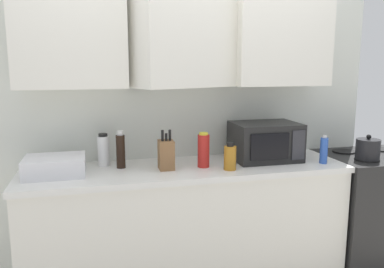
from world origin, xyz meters
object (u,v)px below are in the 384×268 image
object	(u,v)px
stove_range	(369,209)
bottle_amber_vinegar	(230,157)
kettle	(368,149)
microwave	(265,141)
dish_rack	(55,166)
bottle_red_sauce	(204,150)
bottle_soy_dark	(121,151)
bottle_blue_cleaner	(324,150)
bottle_white_jar	(104,150)
knife_block	(166,154)

from	to	relation	value
stove_range	bottle_amber_vinegar	distance (m)	1.37
kettle	microwave	distance (m)	0.76
dish_rack	kettle	bearing A→B (deg)	-4.11
microwave	bottle_red_sauce	bearing A→B (deg)	-169.78
bottle_soy_dark	bottle_blue_cleaner	distance (m)	1.45
stove_range	bottle_white_jar	size ratio (longest dim) A/B	3.94
bottle_amber_vinegar	kettle	bearing A→B (deg)	-0.08
stove_range	bottle_blue_cleaner	size ratio (longest dim) A/B	4.44
stove_range	bottle_soy_dark	xyz separation A→B (m)	(-1.97, 0.09, 0.57)
bottle_red_sauce	bottle_white_jar	xyz separation A→B (m)	(-0.67, 0.20, -0.01)
bottle_white_jar	microwave	bearing A→B (deg)	-5.34
microwave	stove_range	bearing A→B (deg)	-4.26
dish_rack	knife_block	size ratio (longest dim) A/B	1.39
stove_range	kettle	xyz separation A→B (m)	(-0.17, -0.14, 0.54)
microwave	knife_block	world-z (taller)	microwave
knife_block	dish_rack	bearing A→B (deg)	176.83
microwave	knife_block	distance (m)	0.77
kettle	knife_block	bearing A→B (deg)	175.43
stove_range	microwave	size ratio (longest dim) A/B	1.90
microwave	dish_rack	xyz separation A→B (m)	(-1.49, -0.05, -0.08)
bottle_red_sauce	microwave	bearing A→B (deg)	10.22
kettle	bottle_white_jar	size ratio (longest dim) A/B	0.80
bottle_soy_dark	dish_rack	bearing A→B (deg)	-170.32
bottle_red_sauce	knife_block	bearing A→B (deg)	179.23
stove_range	knife_block	distance (m)	1.76
bottle_blue_cleaner	bottle_soy_dark	bearing A→B (deg)	170.81
knife_block	bottle_amber_vinegar	size ratio (longest dim) A/B	1.45
bottle_red_sauce	bottle_amber_vinegar	world-z (taller)	bottle_red_sauce
bottle_soy_dark	bottle_amber_vinegar	size ratio (longest dim) A/B	1.38
dish_rack	knife_block	distance (m)	0.73
kettle	bottle_red_sauce	size ratio (longest dim) A/B	0.76
dish_rack	bottle_soy_dark	xyz separation A→B (m)	(0.43, 0.07, 0.06)
bottle_white_jar	bottle_soy_dark	bearing A→B (deg)	-36.80
bottle_soy_dark	bottle_blue_cleaner	size ratio (longest dim) A/B	1.26
bottle_red_sauce	bottle_white_jar	bearing A→B (deg)	163.38
bottle_amber_vinegar	stove_range	bearing A→B (deg)	6.30
microwave	bottle_red_sauce	world-z (taller)	microwave
bottle_red_sauce	bottle_amber_vinegar	distance (m)	0.19
microwave	bottle_amber_vinegar	world-z (taller)	microwave
bottle_red_sauce	bottle_blue_cleaner	size ratio (longest dim) A/B	1.19
microwave	bottle_white_jar	distance (m)	1.18
kettle	bottle_white_jar	world-z (taller)	bottle_white_jar
knife_block	kettle	bearing A→B (deg)	-4.57
dish_rack	bottle_blue_cleaner	xyz separation A→B (m)	(1.86, -0.16, 0.04)
microwave	bottle_white_jar	world-z (taller)	microwave
stove_range	bottle_blue_cleaner	distance (m)	0.78
bottle_red_sauce	bottle_blue_cleaner	world-z (taller)	bottle_red_sauce
dish_rack	bottle_soy_dark	bearing A→B (deg)	9.68
knife_block	bottle_amber_vinegar	xyz separation A→B (m)	(0.42, -0.12, -0.02)
stove_range	bottle_blue_cleaner	world-z (taller)	bottle_blue_cleaner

